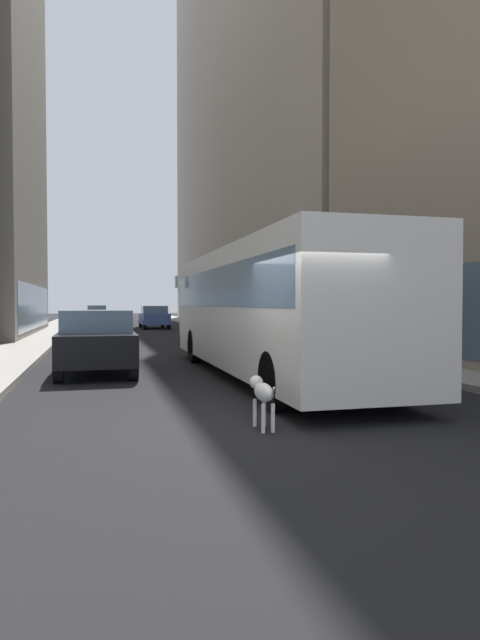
% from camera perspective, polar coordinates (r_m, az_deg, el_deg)
% --- Properties ---
extents(ground_plane, '(120.00, 120.00, 0.00)m').
position_cam_1_polar(ground_plane, '(43.25, -10.90, -0.68)').
color(ground_plane, black).
extents(sidewalk_left, '(2.40, 110.00, 0.15)m').
position_cam_1_polar(sidewalk_left, '(43.25, -18.46, -0.64)').
color(sidewalk_left, '#9E9991').
rests_on(sidewalk_left, ground).
extents(sidewalk_right, '(2.40, 110.00, 0.15)m').
position_cam_1_polar(sidewalk_right, '(43.98, -3.47, -0.52)').
color(sidewalk_right, '#9E9991').
rests_on(sidewalk_right, ground).
extents(building_right_mid, '(11.28, 23.26, 40.16)m').
position_cam_1_polar(building_right_mid, '(40.42, 9.58, 28.59)').
color(building_right_mid, '#B2A893').
rests_on(building_right_mid, ground).
extents(building_right_far, '(10.82, 19.50, 37.95)m').
position_cam_1_polar(building_right_far, '(59.69, 0.28, 18.44)').
color(building_right_far, '#B2A893').
rests_on(building_right_far, ground).
extents(transit_bus, '(2.78, 11.53, 3.05)m').
position_cam_1_polar(transit_bus, '(13.42, 2.65, 1.67)').
color(transit_bus, silver).
rests_on(transit_bus, ground).
extents(car_blue_hatchback, '(1.88, 4.49, 1.62)m').
position_cam_1_polar(car_blue_hatchback, '(40.09, -8.90, 0.32)').
color(car_blue_hatchback, '#4C6BB7').
rests_on(car_blue_hatchback, ground).
extents(car_grey_wagon, '(1.72, 4.75, 1.62)m').
position_cam_1_polar(car_grey_wagon, '(51.19, -14.62, 0.58)').
color(car_grey_wagon, slate).
rests_on(car_grey_wagon, ground).
extents(car_black_suv, '(1.86, 4.32, 1.62)m').
position_cam_1_polar(car_black_suv, '(14.60, -14.66, -2.13)').
color(car_black_suv, black).
rests_on(car_black_suv, ground).
extents(dalmatian_dog, '(0.22, 0.96, 0.72)m').
position_cam_1_polar(dalmatian_dog, '(7.93, 2.33, -7.54)').
color(dalmatian_dog, white).
rests_on(dalmatian_dog, ground).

